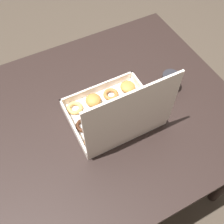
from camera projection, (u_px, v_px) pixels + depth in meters
ground_plane at (104, 177)px, 1.73m from camera, size 8.00×8.00×0.00m
dining_table at (101, 125)px, 1.19m from camera, size 1.19×0.96×0.75m
donut_box at (116, 113)px, 1.05m from camera, size 0.36×0.29×0.33m
coffee_mug at (170, 82)px, 1.16m from camera, size 0.07×0.07×0.09m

